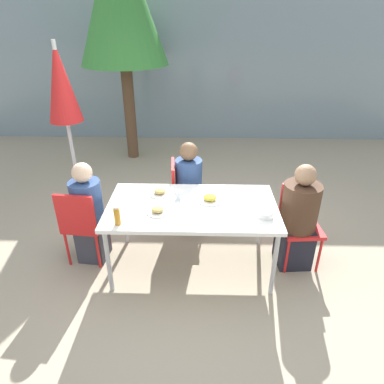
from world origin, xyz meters
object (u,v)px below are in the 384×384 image
(person_right, at_px, (298,220))
(bottle, at_px, (117,216))
(chair_right, at_px, (300,218))
(person_far, at_px, (189,190))
(chair_far, at_px, (182,190))
(closed_umbrella, at_px, (62,92))
(drinking_cup, at_px, (178,195))
(salad_bowl, at_px, (265,214))
(chair_left, at_px, (82,221))
(person_left, at_px, (89,216))

(person_right, distance_m, bottle, 1.83)
(chair_right, relative_size, person_far, 0.76)
(chair_far, relative_size, closed_umbrella, 0.40)
(person_far, height_order, drinking_cup, person_far)
(chair_right, bearing_deg, salad_bowl, 34.32)
(chair_left, relative_size, person_left, 0.77)
(person_right, distance_m, closed_umbrella, 2.94)
(person_right, distance_m, chair_far, 1.41)
(drinking_cup, bearing_deg, bottle, -137.49)
(chair_right, distance_m, bottle, 1.90)
(chair_left, xyz_separation_m, person_right, (2.25, 0.04, 0.02))
(chair_left, xyz_separation_m, closed_umbrella, (-0.33, 0.89, 1.14))
(person_right, xyz_separation_m, chair_far, (-1.24, 0.68, -0.02))
(person_far, distance_m, drinking_cup, 0.65)
(person_right, height_order, person_far, person_right)
(bottle, bearing_deg, person_left, 132.71)
(person_right, bearing_deg, chair_right, -122.01)
(drinking_cup, bearing_deg, closed_umbrella, 148.72)
(chair_right, bearing_deg, person_right, 57.99)
(salad_bowl, bearing_deg, bottle, -173.13)
(chair_left, relative_size, salad_bowl, 5.85)
(chair_far, bearing_deg, chair_left, -59.23)
(person_far, xyz_separation_m, bottle, (-0.60, -1.07, 0.29))
(closed_umbrella, xyz_separation_m, bottle, (0.82, -1.29, -0.82))
(person_left, relative_size, drinking_cup, 12.66)
(person_far, bearing_deg, closed_umbrella, -103.30)
(chair_right, relative_size, drinking_cup, 9.72)
(salad_bowl, bearing_deg, person_left, 170.28)
(chair_right, relative_size, chair_far, 1.00)
(bottle, distance_m, salad_bowl, 1.37)
(drinking_cup, bearing_deg, chair_left, -175.47)
(person_far, xyz_separation_m, salad_bowl, (0.75, -0.91, 0.23))
(closed_umbrella, bearing_deg, salad_bowl, -27.35)
(salad_bowl, bearing_deg, chair_right, 38.36)
(person_far, bearing_deg, person_left, -64.54)
(chair_left, distance_m, closed_umbrella, 1.49)
(chair_left, height_order, bottle, bottle)
(chair_right, bearing_deg, person_left, -2.82)
(person_left, bearing_deg, bottle, -41.40)
(person_far, distance_m, bottle, 1.26)
(chair_left, height_order, chair_right, same)
(person_far, relative_size, drinking_cup, 12.71)
(chair_right, xyz_separation_m, drinking_cup, (-1.28, -0.04, 0.28))
(chair_far, distance_m, person_far, 0.10)
(person_left, distance_m, drinking_cup, 0.98)
(chair_right, distance_m, person_far, 1.32)
(person_left, distance_m, person_right, 2.19)
(chair_right, height_order, person_right, person_right)
(person_left, height_order, salad_bowl, person_left)
(person_right, distance_m, drinking_cup, 1.27)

